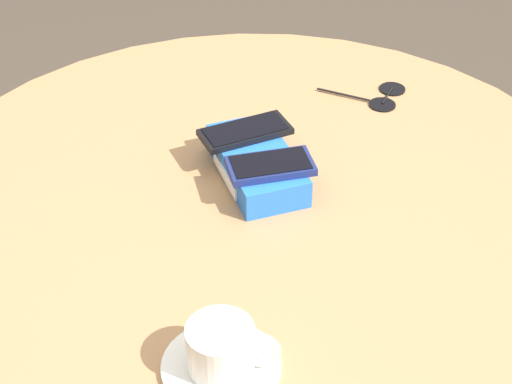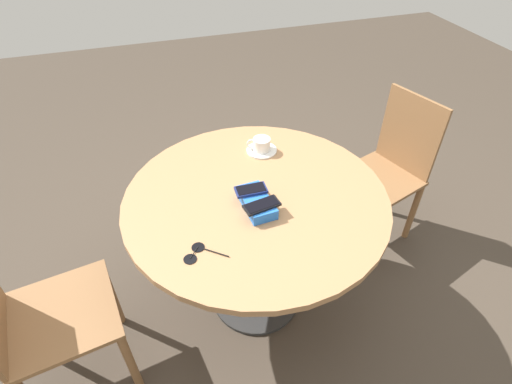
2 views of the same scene
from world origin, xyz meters
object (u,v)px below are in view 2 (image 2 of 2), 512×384
Objects in this scene: phone_box at (257,202)px; sunglasses at (196,253)px; phone_black at (262,205)px; phone_navy at (251,190)px; coffee_cup at (261,144)px; chair_far_side at (44,321)px; round_table at (256,214)px; saucer at (262,150)px; chair_near_window at (388,171)px.

sunglasses is at bearing 121.35° from phone_box.
phone_navy reaches higher than phone_black.
chair_far_side reaches higher than coffee_cup.
round_table is at bearing -80.90° from chair_far_side.
phone_box is 1.39× the size of phone_black.
phone_box is 0.40m from saucer.
coffee_cup is at bearing -66.39° from chair_far_side.
chair_far_side reaches higher than round_table.
saucer is 1.17m from chair_far_side.
round_table is 0.20m from phone_black.
coffee_cup reaches higher than saucer.
chair_far_side reaches higher than phone_black.
coffee_cup is at bearing -25.03° from phone_navy.
saucer is (0.42, -0.14, -0.05)m from phone_black.
phone_navy reaches higher than phone_box.
chair_near_window is (0.51, -1.17, -0.28)m from sunglasses.
round_table is at bearing -58.72° from phone_navy.
round_table is 7.63× the size of saucer.
phone_navy is at bearing 154.55° from saucer.
sunglasses is (-0.24, 0.30, 0.11)m from round_table.
phone_black is 0.17× the size of chair_near_window.
coffee_cup is 0.70× the size of sunglasses.
phone_black is 0.96× the size of sunglasses.
coffee_cup reaches higher than phone_box.
phone_box is at bearing 110.90° from chair_near_window.
phone_black is at bearing 162.01° from coffee_cup.
coffee_cup is 0.13× the size of chair_near_window.
sunglasses is (-0.54, 0.43, -0.00)m from saucer.
sunglasses reaches higher than round_table.
phone_navy reaches higher than saucer.
round_table is 1.36× the size of chair_far_side.
sunglasses is (-0.17, 0.28, -0.02)m from phone_box.
chair_near_window is at bearing -76.71° from chair_far_side.
round_table is 0.93m from chair_near_window.
phone_navy is 0.36m from coffee_cup.
chair_far_side is (-0.08, 0.89, -0.31)m from phone_box.
saucer is 0.80m from chair_near_window.
chair_far_side is at bearing 103.29° from chair_near_window.
coffee_cup is 0.69m from sunglasses.
saucer is at bearing -38.23° from sunglasses.
chair_far_side reaches higher than saucer.
round_table is 0.15m from phone_box.
chair_far_side is (-0.13, 0.88, -0.34)m from phone_navy.
phone_navy is at bearing 10.07° from phone_box.
phone_box is 0.26× the size of chair_far_side.
sunglasses is at bearing 141.97° from coffee_cup.
chair_far_side is at bearing 91.80° from phone_black.
chair_far_side is (0.09, 0.61, -0.29)m from sunglasses.
chair_far_side reaches higher than phone_navy.
chair_near_window reaches higher than chair_far_side.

